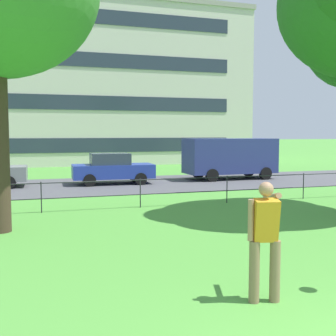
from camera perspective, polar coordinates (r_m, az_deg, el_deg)
name	(u,v)px	position (r m, az deg, el deg)	size (l,w,h in m)	color
street_strip	(108,185)	(21.27, -8.00, -2.25)	(80.00, 7.47, 0.01)	#4C4C51
park_fence	(140,188)	(14.72, -3.70, -2.69)	(32.53, 0.04, 1.00)	#232328
person_thrower	(265,237)	(6.67, 12.71, -8.94)	(0.63, 0.76, 1.83)	#846B4C
car_blue_left	(112,168)	(21.67, -7.39, -0.06)	(4.05, 1.92, 1.54)	#233899
panel_van_right	(230,156)	(24.04, 8.24, 1.57)	(5.04, 2.18, 2.24)	navy
apartment_building_background	(62,85)	(38.97, -13.84, 10.57)	(31.18, 11.34, 13.29)	beige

